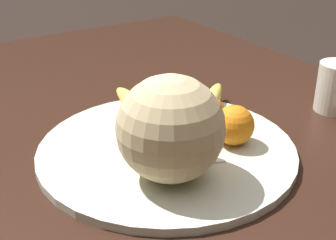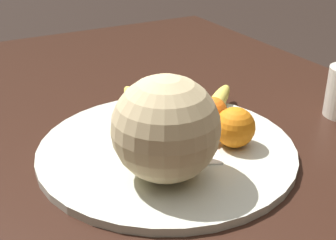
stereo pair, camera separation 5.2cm
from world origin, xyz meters
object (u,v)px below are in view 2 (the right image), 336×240
fruit_bowl (168,149)px  orange_back_left (170,115)px  kitchen_table (157,180)px  melon (166,129)px  orange_front_left (196,126)px  produce_tag (208,150)px  orange_mid_center (212,112)px  banana_bunch (178,102)px  orange_front_right (235,127)px

fruit_bowl → orange_back_left: (0.05, -0.03, 0.04)m
kitchen_table → melon: melon is taller
melon → orange_front_left: 0.14m
orange_front_left → produce_tag: orange_front_left is taller
melon → fruit_bowl: bearing=-30.7°
melon → orange_mid_center: 0.20m
fruit_bowl → orange_front_left: 0.06m
kitchen_table → melon: size_ratio=9.82×
kitchen_table → banana_bunch: bearing=-47.5°
melon → orange_front_left: size_ratio=2.93×
banana_bunch → orange_mid_center: (-0.10, -0.02, 0.01)m
orange_front_left → banana_bunch: bearing=-16.0°
orange_front_left → orange_front_right: bearing=-134.7°
orange_front_left → kitchen_table: bearing=52.2°
melon → orange_mid_center: melon is taller
kitchen_table → orange_mid_center: size_ratio=27.52×
fruit_bowl → melon: (-0.08, 0.05, 0.09)m
orange_mid_center → produce_tag: 0.10m
fruit_bowl → banana_bunch: (0.12, -0.09, 0.02)m
orange_back_left → orange_front_right: bearing=-145.2°
orange_front_left → orange_mid_center: (0.03, -0.05, 0.00)m
kitchen_table → fruit_bowl: fruit_bowl is taller
kitchen_table → banana_bunch: (0.09, -0.09, 0.11)m
orange_mid_center → melon: bearing=124.7°
fruit_bowl → orange_front_left: orange_front_left is taller
melon → orange_mid_center: (0.11, -0.16, -0.05)m
orange_mid_center → orange_back_left: bearing=74.1°
orange_front_right → banana_bunch: bearing=3.6°
orange_mid_center → produce_tag: orange_mid_center is taller
kitchen_table → fruit_bowl: bearing=-175.7°
kitchen_table → fruit_bowl: (-0.04, -0.00, 0.08)m
banana_bunch → orange_front_right: orange_front_right is taller
produce_tag → orange_back_left: bearing=35.3°
produce_tag → orange_front_left: bearing=19.9°
kitchen_table → orange_mid_center: 0.16m
melon → produce_tag: 0.13m
orange_front_left → orange_front_right: orange_front_right is taller
melon → orange_front_left: (0.08, -0.10, -0.05)m
produce_tag → melon: bearing=132.2°
orange_mid_center → banana_bunch: bearing=10.3°
orange_front_right → orange_mid_center: bearing=-4.5°
banana_bunch → orange_mid_center: orange_mid_center is taller
kitchen_table → fruit_bowl: 0.09m
melon → produce_tag: (0.03, -0.10, -0.08)m
melon → orange_front_right: (0.03, -0.15, -0.05)m
fruit_bowl → kitchen_table: bearing=4.3°
orange_front_left → orange_mid_center: size_ratio=0.96×
banana_bunch → produce_tag: size_ratio=2.44×
fruit_bowl → orange_front_left: (-0.01, -0.05, 0.03)m
melon → orange_front_left: bearing=-53.4°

